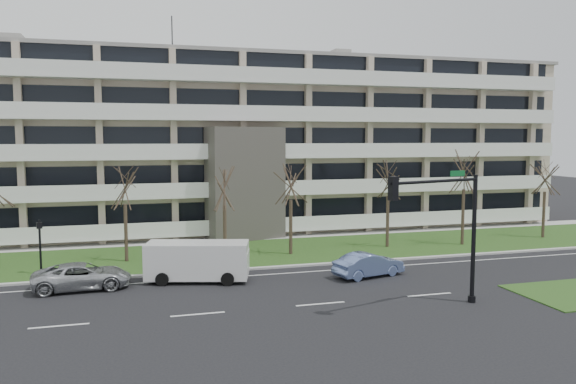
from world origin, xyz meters
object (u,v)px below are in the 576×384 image
object	(u,v)px
silver_pickup	(82,276)
pedestrian_signal	(40,240)
traffic_signal	(447,220)
white_van	(199,258)
blue_sedan	(369,265)

from	to	relation	value
silver_pickup	pedestrian_signal	xyz separation A→B (m)	(-2.62, 3.96, 1.40)
traffic_signal	pedestrian_signal	world-z (taller)	traffic_signal
pedestrian_signal	traffic_signal	bearing A→B (deg)	-47.02
white_van	traffic_signal	xyz separation A→B (m)	(10.76, -8.37, 2.93)
blue_sedan	white_van	world-z (taller)	white_van
silver_pickup	white_van	bearing A→B (deg)	-92.06
silver_pickup	pedestrian_signal	world-z (taller)	pedestrian_signal
blue_sedan	white_van	size ratio (longest dim) A/B	0.71
blue_sedan	pedestrian_signal	size ratio (longest dim) A/B	1.30
blue_sedan	pedestrian_signal	distance (m)	19.51
silver_pickup	blue_sedan	xyz separation A→B (m)	(16.01, -1.65, -0.00)
blue_sedan	white_van	distance (m)	9.90
silver_pickup	white_van	xyz separation A→B (m)	(6.27, 0.03, 0.62)
white_van	traffic_signal	size ratio (longest dim) A/B	0.92
traffic_signal	silver_pickup	bearing A→B (deg)	138.33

